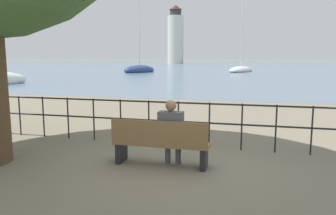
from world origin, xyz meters
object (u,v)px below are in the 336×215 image
Objects in this scene: seated_person_left at (171,130)px; sailboat_1 at (140,70)px; harbor_lighthouse at (176,37)px; park_bench at (160,144)px; sailboat_2 at (241,70)px.

sailboat_1 is (-14.77, 39.63, -0.35)m from seated_person_left.
seated_person_left is at bearing -76.63° from harbor_lighthouse.
harbor_lighthouse is at bearing 122.00° from sailboat_1.
seated_person_left is (0.19, 0.07, 0.26)m from park_bench.
harbor_lighthouse is (-27.07, 70.38, 9.75)m from sailboat_2.
harbor_lighthouse is at bearing 126.01° from sailboat_2.
seated_person_left is at bearing 21.39° from park_bench.
park_bench is at bearing -158.61° from seated_person_left.
sailboat_2 is (-0.49, 45.59, -0.40)m from seated_person_left.
harbor_lighthouse reaches higher than sailboat_2.
seated_person_left is at bearing -74.41° from sailboat_2.
sailboat_2 reaches higher than park_bench.
harbor_lighthouse reaches higher than sailboat_1.
park_bench is 0.17× the size of sailboat_1.
park_bench is 0.09× the size of harbor_lighthouse.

